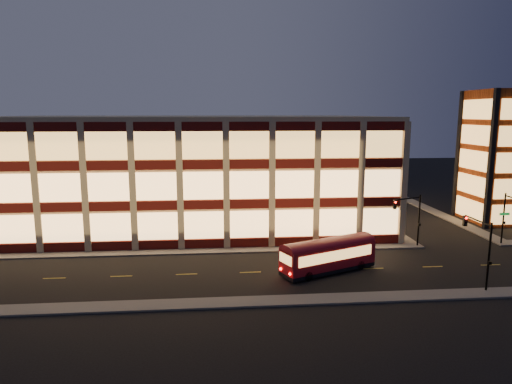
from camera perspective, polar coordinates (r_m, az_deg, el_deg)
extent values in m
plane|color=black|center=(49.49, -5.91, -7.74)|extent=(200.00, 200.00, 0.00)
cube|color=#514F4C|center=(50.56, -9.33, -7.35)|extent=(54.00, 2.00, 0.15)
cube|color=#514F4C|center=(69.49, 13.62, -2.76)|extent=(2.00, 30.00, 0.15)
cube|color=#514F4C|center=(73.74, 21.76, -2.48)|extent=(2.00, 30.00, 0.15)
cube|color=#514F4C|center=(37.27, -6.18, -13.67)|extent=(100.00, 2.00, 0.15)
cube|color=tan|center=(64.78, -8.49, 2.72)|extent=(50.00, 30.00, 14.00)
cube|color=tan|center=(64.30, -8.65, 9.15)|extent=(50.40, 30.40, 0.50)
cube|color=#470C0A|center=(51.24, -9.28, -6.45)|extent=(50.10, 0.25, 1.00)
cube|color=#FFB96B|center=(50.71, -9.34, -4.16)|extent=(49.00, 0.20, 3.00)
cube|color=#470C0A|center=(69.10, 12.95, -2.32)|extent=(0.25, 30.10, 1.00)
cube|color=#FFB96B|center=(68.69, 13.00, -0.61)|extent=(0.20, 29.00, 3.00)
cube|color=#470C0A|center=(50.19, -9.42, -1.62)|extent=(50.10, 0.25, 1.00)
cube|color=#FFB96B|center=(49.84, -9.48, 0.75)|extent=(49.00, 0.20, 3.00)
cube|color=#470C0A|center=(68.32, 13.09, 1.29)|extent=(0.25, 30.10, 1.00)
cube|color=#FFB96B|center=(68.05, 13.14, 3.04)|extent=(0.20, 29.00, 3.00)
cube|color=#470C0A|center=(49.52, -9.56, 3.38)|extent=(50.10, 0.25, 1.00)
cube|color=#FFB96B|center=(49.35, -9.63, 5.80)|extent=(49.00, 0.20, 3.00)
cube|color=#470C0A|center=(67.83, 13.24, 4.97)|extent=(0.25, 30.10, 1.00)
cube|color=#FFB96B|center=(67.69, 13.29, 6.74)|extent=(0.20, 29.00, 3.00)
cube|color=#8C3814|center=(71.19, 28.35, 3.90)|extent=(8.00, 8.00, 18.00)
cube|color=black|center=(65.68, 27.33, 3.58)|extent=(0.60, 0.60, 18.00)
cube|color=black|center=(72.53, 23.97, 4.32)|extent=(0.60, 0.60, 18.00)
cube|color=black|center=(76.73, 29.22, 4.18)|extent=(0.60, 0.60, 18.00)
cube|color=#FFB659|center=(70.02, 25.08, -1.89)|extent=(0.16, 6.60, 2.60)
cube|color=#FFB659|center=(69.46, 25.28, 0.86)|extent=(0.16, 6.60, 2.60)
cube|color=#FFB659|center=(69.07, 25.49, 3.65)|extent=(0.16, 6.60, 2.60)
cube|color=#FFB659|center=(68.84, 25.70, 6.46)|extent=(0.16, 6.60, 2.60)
cube|color=#FFB659|center=(68.78, 25.91, 9.28)|extent=(0.16, 6.60, 2.60)
cylinder|color=black|center=(54.37, 19.69, -3.40)|extent=(0.18, 0.18, 6.00)
cylinder|color=black|center=(52.46, 18.46, -0.78)|extent=(3.56, 1.63, 0.14)
cube|color=black|center=(51.19, 16.96, -1.52)|extent=(0.32, 0.32, 0.95)
sphere|color=#FF0C05|center=(50.97, 17.05, -1.23)|extent=(0.20, 0.20, 0.20)
cube|color=black|center=(54.28, 19.75, -3.85)|extent=(0.25, 0.18, 0.28)
cylinder|color=black|center=(59.24, 28.52, -2.97)|extent=(0.18, 0.18, 6.00)
cube|color=black|center=(59.16, 28.59, -3.39)|extent=(0.25, 0.18, 0.28)
cube|color=#0C7226|center=(59.00, 28.65, -2.43)|extent=(1.20, 0.06, 0.28)
cylinder|color=black|center=(43.09, 27.09, -7.31)|extent=(0.18, 0.18, 6.00)
cylinder|color=black|center=(44.07, 25.99, -3.23)|extent=(0.14, 4.00, 0.14)
cube|color=black|center=(45.86, 24.67, -3.30)|extent=(0.32, 0.32, 0.95)
sphere|color=#FF0C05|center=(45.64, 24.81, -2.98)|extent=(0.20, 0.20, 0.20)
cube|color=black|center=(43.04, 27.19, -7.90)|extent=(0.25, 0.18, 0.28)
cube|color=maroon|center=(44.12, 9.03, -7.80)|extent=(9.74, 6.10, 2.21)
cube|color=black|center=(44.53, 8.98, -9.39)|extent=(9.74, 6.10, 0.34)
cylinder|color=black|center=(41.95, 6.53, -10.41)|extent=(0.91, 0.61, 0.86)
cylinder|color=black|center=(43.58, 4.89, -9.60)|extent=(0.91, 0.61, 0.86)
cylinder|color=black|center=(45.63, 12.89, -8.91)|extent=(0.91, 0.61, 0.86)
cylinder|color=black|center=(47.13, 11.16, -8.24)|extent=(0.91, 0.61, 0.86)
cube|color=#FFB659|center=(43.12, 10.05, -7.84)|extent=(7.74, 3.50, 0.96)
cube|color=#FFB659|center=(44.96, 8.06, -7.05)|extent=(7.74, 3.50, 0.96)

